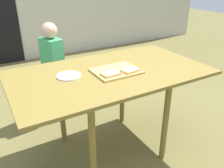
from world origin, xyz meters
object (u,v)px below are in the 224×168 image
pizza_slice_near_left (111,74)px  pizza_slice_near_right (130,70)px  dining_table (110,80)px  child_left (53,66)px  plate_white_left (69,76)px  cutting_board (116,71)px

pizza_slice_near_left → pizza_slice_near_right: bearing=-4.8°
dining_table → child_left: bearing=106.0°
pizza_slice_near_left → child_left: size_ratio=0.14×
pizza_slice_near_left → plate_white_left: pizza_slice_near_left is taller
pizza_slice_near_left → child_left: 0.94m
pizza_slice_near_right → pizza_slice_near_left: size_ratio=1.02×
cutting_board → pizza_slice_near_left: (-0.08, -0.06, 0.02)m
dining_table → cutting_board: bearing=-51.1°
pizza_slice_near_right → plate_white_left: 0.47m
cutting_board → pizza_slice_near_right: pizza_slice_near_right is taller
dining_table → plate_white_left: plate_white_left is taller
pizza_slice_near_right → child_left: bearing=110.7°
pizza_slice_near_left → plate_white_left: (-0.27, 0.16, -0.02)m
pizza_slice_near_right → child_left: size_ratio=0.14×
pizza_slice_near_right → child_left: 1.00m
pizza_slice_near_right → plate_white_left: bearing=158.3°
cutting_board → child_left: (-0.26, 0.84, -0.19)m
dining_table → plate_white_left: size_ratio=8.47×
pizza_slice_near_right → pizza_slice_near_left: same height
pizza_slice_near_right → pizza_slice_near_left: 0.17m
dining_table → cutting_board: 0.10m
pizza_slice_near_right → child_left: child_left is taller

